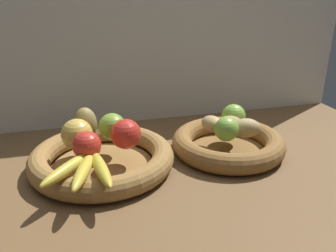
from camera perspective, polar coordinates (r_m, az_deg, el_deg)
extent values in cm
cube|color=brown|center=(94.46, 0.47, -5.71)|extent=(140.00, 90.00, 3.00)
cube|color=silver|center=(113.82, -3.70, 14.40)|extent=(140.00, 3.00, 55.00)
cylinder|color=olive|center=(89.14, -10.75, -6.47)|extent=(25.10, 25.10, 1.00)
torus|color=olive|center=(88.10, -10.85, -5.18)|extent=(36.13, 36.13, 5.52)
cylinder|color=brown|center=(97.03, 9.82, -3.95)|extent=(20.77, 20.77, 1.00)
torus|color=brown|center=(96.08, 9.91, -2.74)|extent=(30.85, 30.85, 5.52)
sphere|color=#7AA338|center=(90.13, -9.24, -0.06)|extent=(6.97, 6.97, 6.97)
sphere|color=red|center=(80.88, -13.31, -3.17)|extent=(6.61, 6.61, 6.61)
sphere|color=gold|center=(86.22, -14.86, -1.34)|extent=(7.64, 7.64, 7.64)
sphere|color=red|center=(84.32, -7.01, -1.33)|extent=(7.47, 7.47, 7.47)
ellipsoid|color=olive|center=(91.05, -13.54, 0.39)|extent=(7.35, 7.18, 8.63)
ellipsoid|color=gold|center=(76.33, -16.12, -6.69)|extent=(12.94, 14.74, 2.71)
ellipsoid|color=gold|center=(74.81, -13.77, -7.05)|extent=(7.33, 17.03, 2.71)
ellipsoid|color=gold|center=(74.64, -11.09, -6.87)|extent=(4.87, 17.16, 2.71)
sphere|color=brown|center=(82.09, -12.36, -4.20)|extent=(2.43, 2.43, 2.43)
ellipsoid|color=#A38451|center=(94.03, 10.12, 0.18)|extent=(7.82, 5.43, 5.00)
ellipsoid|color=tan|center=(92.71, 12.81, -0.32)|extent=(8.80, 7.16, 5.12)
ellipsoid|color=tan|center=(95.16, 7.36, 0.38)|extent=(6.95, 8.20, 4.29)
sphere|color=#7AAD3D|center=(89.38, 9.66, -0.51)|extent=(6.30, 6.30, 6.30)
sphere|color=#7AAD3D|center=(98.37, 10.82, 1.65)|extent=(6.72, 6.72, 6.72)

